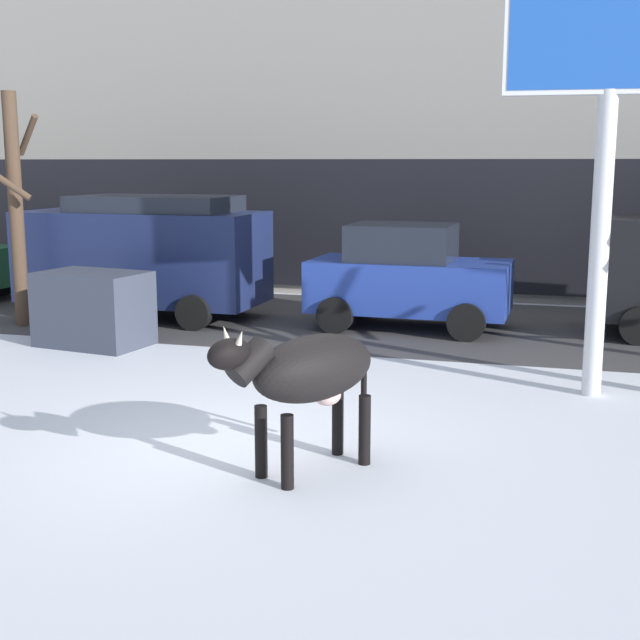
% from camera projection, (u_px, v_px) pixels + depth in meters
% --- Properties ---
extents(ground_plane, '(120.00, 120.00, 0.00)m').
position_uv_depth(ground_plane, '(233.00, 448.00, 8.90)').
color(ground_plane, white).
extents(road_strip, '(60.00, 5.60, 0.01)m').
position_uv_depth(road_strip, '(377.00, 322.00, 15.86)').
color(road_strip, '#423F3F').
rests_on(road_strip, ground).
extents(building_facade, '(44.00, 6.10, 13.00)m').
position_uv_depth(building_facade, '(432.00, 11.00, 20.37)').
color(building_facade, gray).
rests_on(building_facade, ground).
extents(cow_black, '(1.38, 1.81, 1.54)m').
position_uv_depth(cow_black, '(308.00, 372.00, 8.05)').
color(cow_black, black).
rests_on(cow_black, ground).
extents(billboard, '(2.53, 0.35, 5.56)m').
position_uv_depth(billboard, '(612.00, 45.00, 10.17)').
color(billboard, silver).
rests_on(billboard, ground).
extents(car_navy_van, '(4.65, 2.22, 2.32)m').
position_uv_depth(car_navy_van, '(144.00, 253.00, 16.25)').
color(car_navy_van, '#19234C').
rests_on(car_navy_van, ground).
extents(car_blue_hatchback, '(3.55, 2.00, 1.86)m').
position_uv_depth(car_blue_hatchback, '(408.00, 277.00, 15.20)').
color(car_blue_hatchback, '#233D9E').
rests_on(car_blue_hatchback, ground).
extents(bare_tree_far_back, '(1.08, 1.07, 4.16)m').
position_uv_depth(bare_tree_far_back, '(15.00, 204.00, 15.19)').
color(bare_tree_far_back, '#4C3828').
rests_on(bare_tree_far_back, ground).
extents(dumpster, '(1.85, 1.35, 1.20)m').
position_uv_depth(dumpster, '(94.00, 309.00, 13.81)').
color(dumpster, '#383D4C').
rests_on(dumpster, ground).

